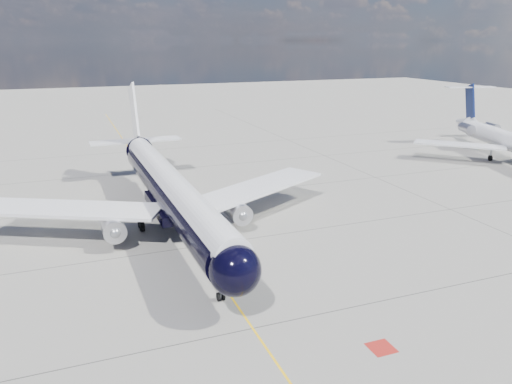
% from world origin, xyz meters
% --- Properties ---
extents(ground, '(320.00, 320.00, 0.00)m').
position_xyz_m(ground, '(0.00, 30.00, 0.00)').
color(ground, gray).
rests_on(ground, ground).
extents(taxiway_centerline, '(0.16, 160.00, 0.01)m').
position_xyz_m(taxiway_centerline, '(0.00, 25.00, 0.00)').
color(taxiway_centerline, yellow).
rests_on(taxiway_centerline, ground).
extents(red_marking, '(1.60, 1.60, 0.01)m').
position_xyz_m(red_marking, '(6.80, -10.00, 0.00)').
color(red_marking, maroon).
rests_on(red_marking, ground).
extents(main_airliner, '(38.02, 46.19, 13.36)m').
position_xyz_m(main_airliner, '(-1.13, 16.28, 4.15)').
color(main_airliner, black).
rests_on(main_airliner, ground).
extents(regional_jet, '(27.66, 32.50, 11.24)m').
position_xyz_m(regional_jet, '(55.59, 27.48, 3.55)').
color(regional_jet, silver).
rests_on(regional_jet, ground).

